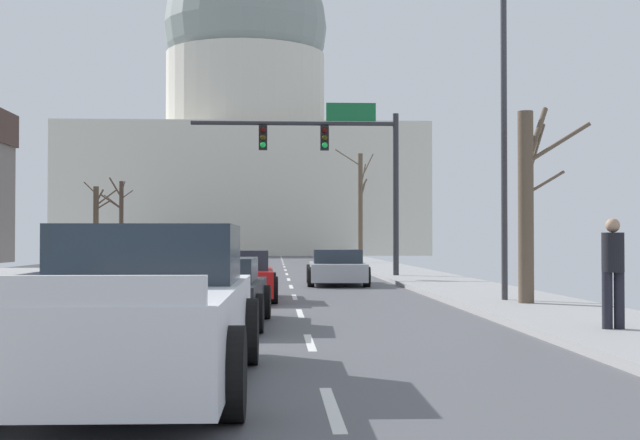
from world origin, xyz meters
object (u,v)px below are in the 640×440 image
at_px(signal_gantry, 337,153).
at_px(street_lamp_right, 492,70).
at_px(sedan_near_01, 234,277).
at_px(sedan_oncoming_01, 127,256).
at_px(sedan_near_00, 337,268).
at_px(sedan_near_02, 212,294).
at_px(pedestrian_00, 613,267).
at_px(sedan_oncoming_00, 90,261).
at_px(pickup_truck_near_03, 140,313).

height_order(signal_gantry, street_lamp_right, street_lamp_right).
xyz_separation_m(signal_gantry, sedan_near_01, (-3.38, -11.86, -4.23)).
height_order(signal_gantry, sedan_oncoming_01, signal_gantry).
xyz_separation_m(signal_gantry, sedan_near_00, (-0.31, -4.34, -4.25)).
bearing_deg(sedan_near_00, sedan_near_02, -102.63).
height_order(sedan_near_00, sedan_near_01, sedan_near_01).
xyz_separation_m(street_lamp_right, pedestrian_00, (0.23, -6.72, -4.29)).
relative_size(signal_gantry, sedan_near_00, 1.78).
xyz_separation_m(signal_gantry, pedestrian_00, (2.81, -20.79, -3.72)).
bearing_deg(sedan_oncoming_00, street_lamp_right, -56.46).
relative_size(street_lamp_right, pedestrian_00, 5.29).
height_order(sedan_near_01, pickup_truck_near_03, pickup_truck_near_03).
bearing_deg(sedan_near_01, pickup_truck_near_03, -91.64).
distance_m(signal_gantry, sedan_near_01, 13.04).
bearing_deg(signal_gantry, pickup_truck_near_03, -98.55).
relative_size(street_lamp_right, sedan_near_01, 2.11).
distance_m(sedan_near_01, sedan_near_02, 6.59).
xyz_separation_m(sedan_near_00, sedan_near_01, (-3.07, -7.52, 0.02)).
relative_size(street_lamp_right, pickup_truck_near_03, 1.55).
bearing_deg(sedan_oncoming_00, sedan_oncoming_01, 90.34).
bearing_deg(sedan_near_00, street_lamp_right, -73.46).
bearing_deg(sedan_oncoming_00, pedestrian_00, -63.31).
bearing_deg(pickup_truck_near_03, street_lamp_right, 59.97).
xyz_separation_m(sedan_near_02, pickup_truck_near_03, (-0.29, -6.58, 0.19)).
distance_m(street_lamp_right, sedan_near_02, 8.89).
height_order(sedan_near_00, sedan_near_02, sedan_near_02).
bearing_deg(pickup_truck_near_03, sedan_oncoming_00, 102.30).
height_order(sedan_oncoming_00, sedan_oncoming_01, sedan_oncoming_01).
bearing_deg(sedan_oncoming_00, pickup_truck_near_03, -77.70).
bearing_deg(signal_gantry, sedan_oncoming_00, 152.00).
relative_size(sedan_near_00, sedan_near_02, 1.04).
xyz_separation_m(pickup_truck_near_03, sedan_oncoming_01, (-6.72, 40.78, -0.14)).
xyz_separation_m(pickup_truck_near_03, pedestrian_00, (6.57, 4.24, 0.33)).
bearing_deg(pedestrian_00, pickup_truck_near_03, -147.15).
height_order(street_lamp_right, sedan_near_01, street_lamp_right).
distance_m(signal_gantry, pedestrian_00, 21.30).
xyz_separation_m(sedan_near_00, sedan_oncoming_00, (-10.11, 9.88, 0.01)).
height_order(sedan_near_01, sedan_oncoming_00, sedan_near_01).
relative_size(sedan_near_02, sedan_oncoming_00, 0.91).
height_order(signal_gantry, sedan_near_02, signal_gantry).
bearing_deg(pedestrian_00, sedan_near_02, 159.59).
bearing_deg(sedan_oncoming_01, sedan_near_00, -63.14).
xyz_separation_m(street_lamp_right, sedan_oncoming_00, (-13.00, 19.61, -4.81)).
height_order(signal_gantry, sedan_near_01, signal_gantry).
bearing_deg(signal_gantry, street_lamp_right, -79.62).
distance_m(sedan_near_01, pickup_truck_near_03, 13.18).
distance_m(sedan_near_02, pedestrian_00, 6.72).
xyz_separation_m(sedan_near_02, sedan_oncoming_00, (-6.95, 23.99, 0.01)).
bearing_deg(sedan_near_02, street_lamp_right, 35.91).
relative_size(signal_gantry, street_lamp_right, 0.88).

